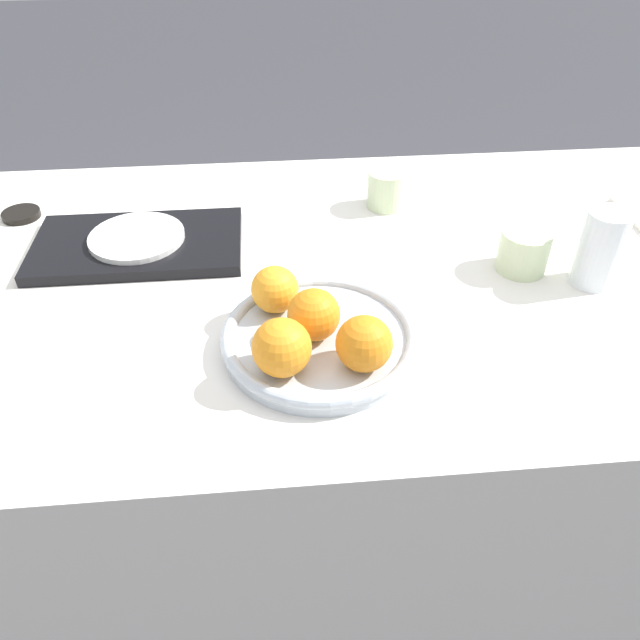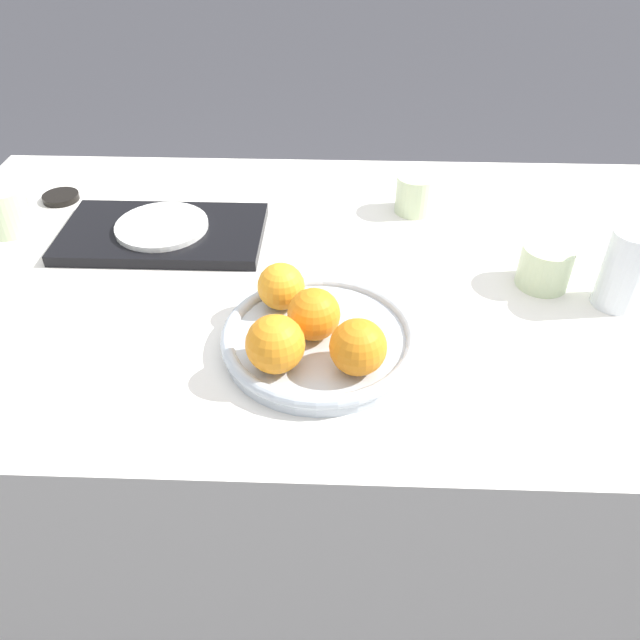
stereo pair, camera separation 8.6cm
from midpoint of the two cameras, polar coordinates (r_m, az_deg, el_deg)
The scene contains 13 objects.
ground_plane at distance 1.59m, azimuth -0.38°, elevation -18.23°, with size 12.00×12.00×0.00m, color #38383D.
table at distance 1.30m, azimuth -0.45°, elevation -9.15°, with size 1.55×0.87×0.75m.
fruit_platter at distance 0.88m, azimuth -2.79°, elevation -1.84°, with size 0.28×0.28×0.03m.
orange_0 at distance 0.80m, azimuth 1.03°, elevation -2.30°, with size 0.08×0.08×0.08m.
orange_1 at distance 0.80m, azimuth -6.60°, elevation -2.65°, with size 0.08×0.08×0.08m.
orange_2 at distance 0.91m, azimuth -6.85°, elevation 2.69°, with size 0.07×0.07×0.07m.
orange_3 at distance 0.85m, azimuth -3.45°, elevation 0.37°, with size 0.07×0.07×0.07m.
water_glass at distance 1.06m, azimuth 22.12°, elevation 5.98°, with size 0.07×0.07×0.13m.
serving_tray at distance 1.15m, azimuth -18.37°, elevation 6.49°, with size 0.36×0.20×0.02m.
side_plate at distance 1.15m, azimuth -18.52°, elevation 7.13°, with size 0.16×0.16×0.01m.
cup_1 at distance 1.22m, azimuth 4.08°, elevation 11.78°, with size 0.07×0.07×0.07m.
cup_2 at distance 1.07m, azimuth 15.97°, elevation 6.01°, with size 0.08×0.08×0.07m.
soy_dish at distance 1.34m, azimuth -27.35°, elevation 8.52°, with size 0.07×0.07×0.01m.
Camera 1 is at (-0.11, -0.87, 1.33)m, focal length 35.00 mm.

